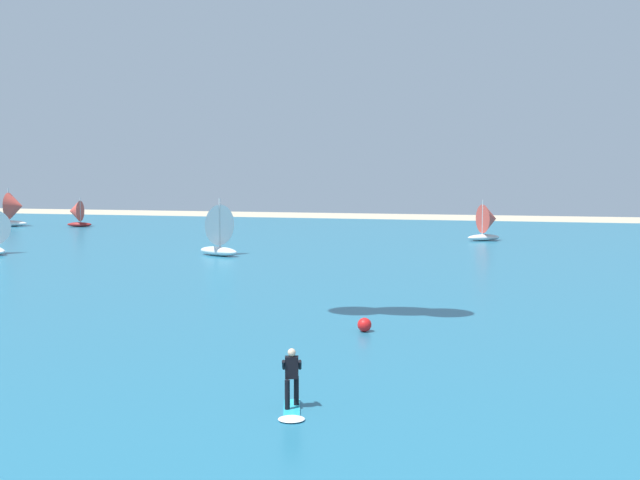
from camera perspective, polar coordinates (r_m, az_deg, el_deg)
ocean at (r=55.35m, az=8.97°, el=-1.49°), size 160.00×90.00×0.10m
kitesurfer at (r=20.03m, az=-2.22°, el=-11.55°), size 1.08×2.03×1.67m
sailboat_trailing at (r=57.29m, az=-8.32°, el=0.85°), size 3.95×3.54×4.45m
sailboat_far_left at (r=70.76m, az=13.00°, el=1.38°), size 3.46×3.11×3.85m
sailboat_anchored_offshore at (r=94.51m, az=-22.71°, el=2.24°), size 4.04×3.52×4.55m
sailboat_mid_left at (r=91.36m, az=-18.52°, el=1.98°), size 3.07×2.66×3.49m
marker_buoy at (r=29.71m, az=3.49°, el=-6.61°), size 0.57×0.57×0.57m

